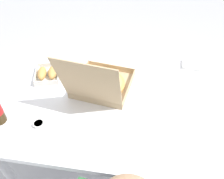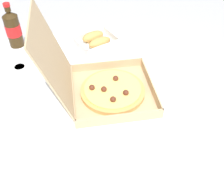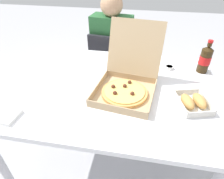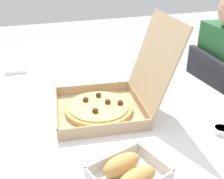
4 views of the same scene
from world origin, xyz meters
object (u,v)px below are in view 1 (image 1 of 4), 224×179
pizza_box_open (101,84)px  napkin_pile (191,65)px  paper_menu (167,95)px  bread_side_box (47,73)px  dipping_sauce_cup (39,124)px

pizza_box_open → napkin_pile: 0.65m
pizza_box_open → paper_menu: 0.40m
bread_side_box → dipping_sauce_cup: size_ratio=3.98×
pizza_box_open → paper_menu: (-0.39, -0.01, -0.05)m
paper_menu → pizza_box_open: bearing=-11.0°
pizza_box_open → dipping_sauce_cup: pizza_box_open is taller
bread_side_box → paper_menu: bearing=175.6°
napkin_pile → paper_menu: bearing=62.0°
napkin_pile → dipping_sauce_cup: 1.05m
dipping_sauce_cup → bread_side_box: bearing=-75.8°
paper_menu → bread_side_box: bearing=-17.6°
bread_side_box → pizza_box_open: bearing=168.6°
bread_side_box → paper_menu: bread_side_box is taller
bread_side_box → dipping_sauce_cup: bearing=104.2°
paper_menu → napkin_pile: 0.36m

